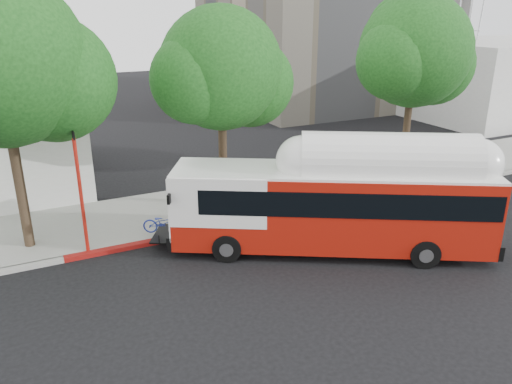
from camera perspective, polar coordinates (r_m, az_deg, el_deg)
ground at (r=17.91m, az=6.83°, el=-7.85°), size 120.00×120.00×0.00m
sidewalk at (r=23.09m, az=-1.85°, el=-0.90°), size 60.00×5.00×0.15m
curb_strip at (r=20.92m, az=1.09°, el=-3.20°), size 60.00×0.30×0.15m
red_curb_segment at (r=19.84m, az=-6.67°, el=-4.68°), size 10.00×0.32×0.16m
street_tree_left at (r=18.82m, az=-25.83°, el=12.85°), size 6.67×5.80×9.74m
street_tree_mid at (r=21.05m, az=-3.03°, el=13.42°), size 5.75×5.00×8.62m
street_tree_right at (r=26.44m, az=18.26°, el=14.61°), size 6.21×5.40×9.18m
transit_bus at (r=18.10m, az=8.82°, el=-1.82°), size 11.52×7.79×3.57m
signal_pole at (r=18.37m, az=-19.39°, el=-0.18°), size 0.13×0.43×4.56m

